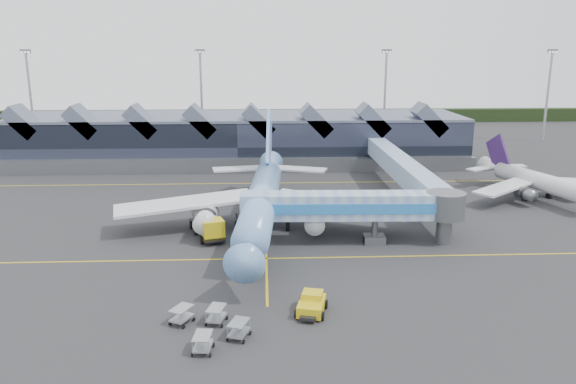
{
  "coord_description": "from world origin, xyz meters",
  "views": [
    {
      "loc": [
        -0.25,
        -66.54,
        22.66
      ],
      "look_at": [
        2.88,
        2.18,
        5.0
      ],
      "focal_mm": 35.0,
      "sensor_mm": 36.0,
      "label": 1
    }
  ],
  "objects_px": {
    "regional_jet": "(538,181)",
    "jet_bridge": "(366,207)",
    "fuel_truck": "(206,220)",
    "pushback_tug": "(312,304)",
    "main_airliner": "(262,198)"
  },
  "relations": [
    {
      "from": "regional_jet",
      "to": "jet_bridge",
      "type": "height_order",
      "value": "regional_jet"
    },
    {
      "from": "fuel_truck",
      "to": "pushback_tug",
      "type": "height_order",
      "value": "fuel_truck"
    },
    {
      "from": "main_airliner",
      "to": "regional_jet",
      "type": "height_order",
      "value": "main_airliner"
    },
    {
      "from": "jet_bridge",
      "to": "pushback_tug",
      "type": "distance_m",
      "value": 20.02
    },
    {
      "from": "regional_jet",
      "to": "jet_bridge",
      "type": "distance_m",
      "value": 35.45
    },
    {
      "from": "fuel_truck",
      "to": "pushback_tug",
      "type": "xyz_separation_m",
      "value": [
        11.36,
        -22.11,
        -1.08
      ]
    },
    {
      "from": "regional_jet",
      "to": "pushback_tug",
      "type": "bearing_deg",
      "value": -152.68
    },
    {
      "from": "main_airliner",
      "to": "fuel_truck",
      "type": "bearing_deg",
      "value": -162.72
    },
    {
      "from": "regional_jet",
      "to": "jet_bridge",
      "type": "bearing_deg",
      "value": -164.75
    },
    {
      "from": "jet_bridge",
      "to": "pushback_tug",
      "type": "height_order",
      "value": "jet_bridge"
    },
    {
      "from": "main_airliner",
      "to": "jet_bridge",
      "type": "distance_m",
      "value": 13.59
    },
    {
      "from": "jet_bridge",
      "to": "fuel_truck",
      "type": "relative_size",
      "value": 2.68
    },
    {
      "from": "fuel_truck",
      "to": "main_airliner",
      "type": "bearing_deg",
      "value": -5.0
    },
    {
      "from": "jet_bridge",
      "to": "pushback_tug",
      "type": "xyz_separation_m",
      "value": [
        -7.99,
        -17.98,
        -3.66
      ]
    },
    {
      "from": "jet_bridge",
      "to": "regional_jet",
      "type": "bearing_deg",
      "value": 33.55
    }
  ]
}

